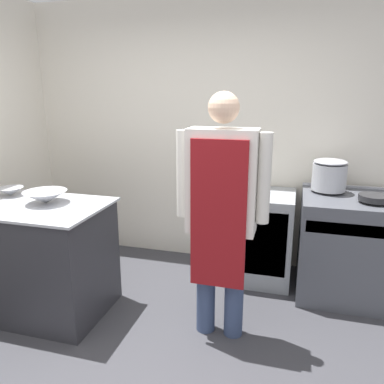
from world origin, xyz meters
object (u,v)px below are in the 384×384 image
(person_cook, at_px, (222,204))
(stove, at_px, (345,246))
(fridge_unit, at_px, (260,236))
(mixing_bowl, at_px, (45,197))
(saute_pan, at_px, (374,198))
(stock_pot, at_px, (329,174))

(person_cook, bearing_deg, stove, 42.83)
(fridge_unit, relative_size, mixing_bowl, 2.50)
(stove, bearing_deg, person_cook, -137.17)
(saute_pan, bearing_deg, stock_pot, 141.56)
(stock_pot, xyz_separation_m, saute_pan, (0.33, -0.27, -0.12))
(stove, distance_m, saute_pan, 0.53)
(stove, relative_size, saute_pan, 3.89)
(fridge_unit, distance_m, person_cook, 1.16)
(stove, xyz_separation_m, stock_pot, (-0.18, 0.13, 0.61))
(fridge_unit, xyz_separation_m, stock_pot, (0.58, 0.04, 0.64))
(stock_pot, relative_size, saute_pan, 1.25)
(person_cook, bearing_deg, fridge_unit, 78.53)
(fridge_unit, relative_size, person_cook, 0.48)
(mixing_bowl, xyz_separation_m, saute_pan, (2.53, 0.77, -0.02))
(fridge_unit, bearing_deg, stove, -7.39)
(mixing_bowl, bearing_deg, fridge_unit, 31.59)
(mixing_bowl, bearing_deg, person_cook, 0.62)
(person_cook, xyz_separation_m, mixing_bowl, (-1.42, -0.02, -0.05))
(stove, distance_m, person_cook, 1.42)
(person_cook, bearing_deg, stock_pot, 52.66)
(stove, height_order, fridge_unit, stove)
(person_cook, height_order, mixing_bowl, person_cook)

